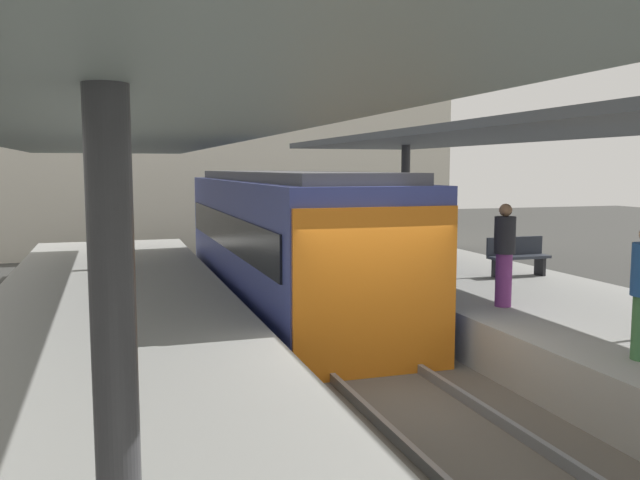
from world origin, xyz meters
TOP-DOWN VIEW (x-y plane):
  - ground_plane at (0.00, 0.00)m, footprint 80.00×80.00m
  - platform_left at (-3.80, 0.00)m, footprint 4.40×28.00m
  - platform_right at (3.80, 0.00)m, footprint 4.40×28.00m
  - track_ballast at (0.00, 0.00)m, footprint 3.20×28.00m
  - rail_near_side at (-0.72, 0.00)m, footprint 0.08×28.00m
  - rail_far_side at (0.72, 0.00)m, footprint 0.08×28.00m
  - commuter_train at (0.00, 6.02)m, footprint 2.78×11.00m
  - canopy_left at (-3.80, 1.40)m, footprint 4.18×21.00m
  - canopy_right at (3.80, 1.40)m, footprint 4.18×21.00m
  - platform_bench at (4.74, 3.89)m, footprint 1.40×0.41m
  - passenger_near_bench at (2.62, 1.19)m, footprint 0.36×0.36m
  - passenger_mid_platform at (3.25, 5.55)m, footprint 0.36×0.36m
  - station_building_backdrop at (1.25, 20.00)m, footprint 18.00×6.00m

SIDE VIEW (x-z plane):
  - ground_plane at x=0.00m, z-range 0.00..0.00m
  - track_ballast at x=0.00m, z-range 0.00..0.20m
  - rail_near_side at x=-0.72m, z-range 0.20..0.34m
  - rail_far_side at x=0.72m, z-range 0.20..0.34m
  - platform_left at x=-3.80m, z-range 0.00..1.00m
  - platform_right at x=3.80m, z-range 0.00..1.00m
  - platform_bench at x=4.74m, z-range 1.03..1.89m
  - commuter_train at x=0.00m, z-range 0.18..3.28m
  - passenger_mid_platform at x=3.25m, z-range 1.03..2.69m
  - passenger_near_bench at x=2.62m, z-range 1.04..2.81m
  - canopy_left at x=-3.80m, z-range 2.37..5.34m
  - canopy_right at x=3.80m, z-range 2.46..5.62m
  - station_building_backdrop at x=1.25m, z-range 0.00..11.00m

